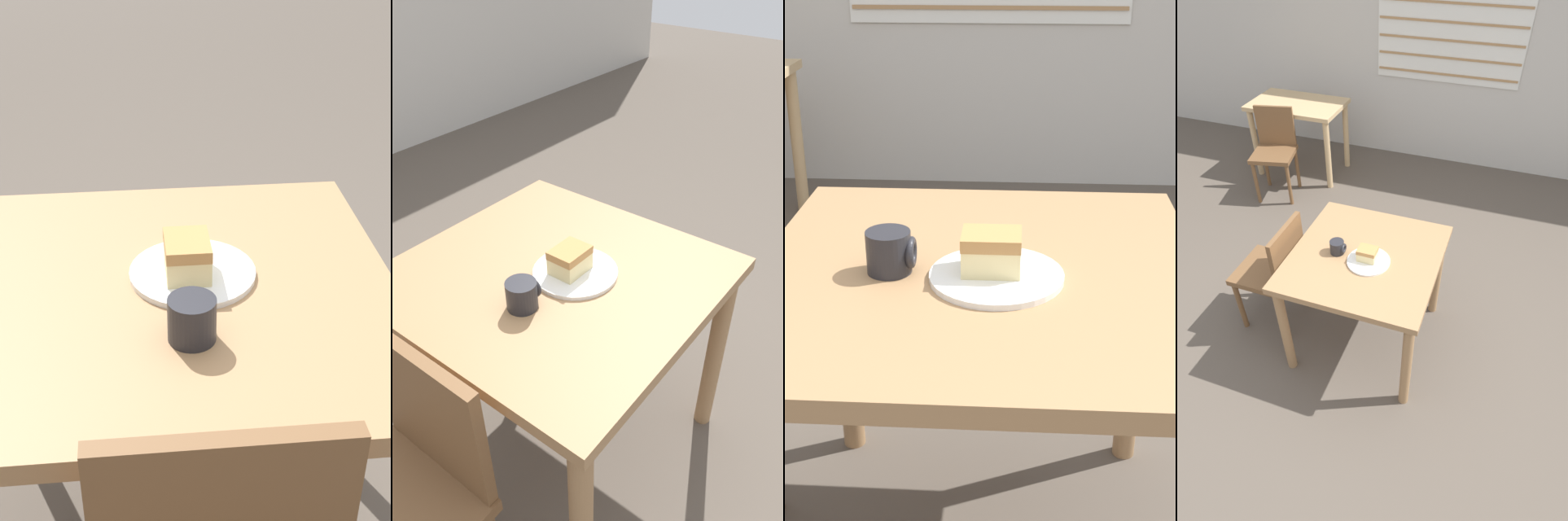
{
  "view_description": "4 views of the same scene",
  "coord_description": "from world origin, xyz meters",
  "views": [
    {
      "loc": [
        -1.23,
        0.33,
        1.53
      ],
      "look_at": [
        -0.02,
        0.21,
        0.78
      ],
      "focal_mm": 50.0,
      "sensor_mm": 36.0,
      "label": 1
    },
    {
      "loc": [
        -0.96,
        -0.53,
        1.65
      ],
      "look_at": [
        -0.02,
        0.18,
        0.81
      ],
      "focal_mm": 35.0,
      "sensor_mm": 36.0,
      "label": 2
    },
    {
      "loc": [
        0.01,
        -0.98,
        1.35
      ],
      "look_at": [
        -0.06,
        0.26,
        0.77
      ],
      "focal_mm": 50.0,
      "sensor_mm": 36.0,
      "label": 3
    },
    {
      "loc": [
        0.57,
        -1.41,
        2.32
      ],
      "look_at": [
        -0.0,
        0.21,
        0.78
      ],
      "focal_mm": 28.0,
      "sensor_mm": 36.0,
      "label": 4
    }
  ],
  "objects": [
    {
      "name": "ground_plane",
      "position": [
        0.0,
        0.0,
        0.0
      ],
      "size": [
        14.0,
        14.0,
        0.0
      ],
      "primitive_type": "plane",
      "color": "brown"
    },
    {
      "name": "wall_back",
      "position": [
        0.0,
        3.03,
        1.41
      ],
      "size": [
        10.0,
        0.1,
        2.8
      ],
      "color": "beige",
      "rests_on": "ground_plane"
    },
    {
      "name": "dining_table_near",
      "position": [
        -0.07,
        0.27,
        0.64
      ],
      "size": [
        0.86,
        0.89,
        0.75
      ],
      "color": "#9E754C",
      "rests_on": "ground_plane"
    },
    {
      "name": "dining_table_far",
      "position": [
        -1.54,
        2.25,
        0.62
      ],
      "size": [
        0.94,
        0.59,
        0.76
      ],
      "color": "tan",
      "rests_on": "ground_plane"
    },
    {
      "name": "chair_near_window",
      "position": [
        -0.69,
        0.23,
        0.48
      ],
      "size": [
        0.39,
        0.39,
        0.85
      ],
      "rotation": [
        0.0,
        0.0,
        -1.57
      ],
      "color": "brown",
      "rests_on": "ground_plane"
    },
    {
      "name": "chair_far_corner",
      "position": [
        -1.56,
        1.76,
        0.48
      ],
      "size": [
        0.47,
        0.47,
        0.85
      ],
      "rotation": [
        0.0,
        0.0,
        0.23
      ],
      "color": "brown",
      "rests_on": "ground_plane"
    },
    {
      "name": "plate",
      "position": [
        -0.03,
        0.22,
        0.76
      ],
      "size": [
        0.25,
        0.25,
        0.01
      ],
      "color": "white",
      "rests_on": "dining_table_near"
    },
    {
      "name": "cake_slice",
      "position": [
        -0.04,
        0.23,
        0.8
      ],
      "size": [
        0.11,
        0.09,
        0.08
      ],
      "color": "beige",
      "rests_on": "plate"
    },
    {
      "name": "coffee_mug",
      "position": [
        -0.23,
        0.24,
        0.79
      ],
      "size": [
        0.09,
        0.08,
        0.08
      ],
      "color": "#232328",
      "rests_on": "dining_table_near"
    }
  ]
}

